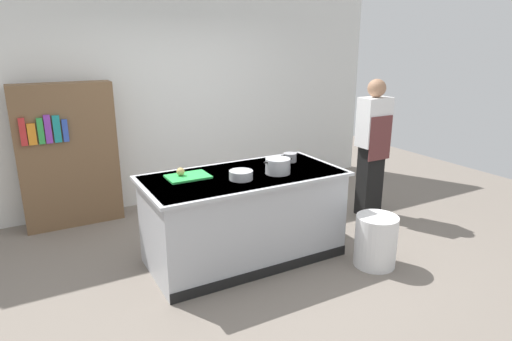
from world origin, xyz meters
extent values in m
plane|color=slate|center=(0.00, 0.00, 0.00)|extent=(10.00, 10.00, 0.00)
cube|color=white|center=(0.00, 2.10, 1.50)|extent=(6.40, 0.12, 3.00)
cube|color=#B7BABF|center=(0.00, 0.00, 0.45)|extent=(1.90, 0.90, 0.90)
cube|color=#B7BABF|center=(0.00, 0.00, 0.89)|extent=(1.98, 0.98, 0.03)
cube|color=black|center=(0.00, -0.46, 0.05)|extent=(1.90, 0.01, 0.10)
cube|color=green|center=(-0.52, 0.16, 0.91)|extent=(0.40, 0.28, 0.02)
sphere|color=tan|center=(-0.57, 0.20, 0.96)|extent=(0.08, 0.08, 0.08)
cylinder|color=#B7BABF|center=(0.31, -0.13, 0.98)|extent=(0.25, 0.25, 0.15)
cube|color=black|center=(0.17, -0.13, 1.03)|extent=(0.04, 0.02, 0.01)
cube|color=black|center=(0.45, -0.13, 1.03)|extent=(0.04, 0.02, 0.01)
cylinder|color=#99999E|center=(0.65, 0.17, 0.95)|extent=(0.14, 0.14, 0.09)
cube|color=black|center=(0.57, 0.17, 0.98)|extent=(0.04, 0.02, 0.01)
cube|color=black|center=(0.74, 0.17, 0.98)|extent=(0.04, 0.02, 0.01)
cylinder|color=#B7BABF|center=(-0.10, -0.13, 0.94)|extent=(0.22, 0.22, 0.09)
cylinder|color=white|center=(1.06, -0.77, 0.26)|extent=(0.41, 0.41, 0.52)
cube|color=black|center=(1.95, 0.28, 0.45)|extent=(0.28, 0.20, 0.90)
cube|color=white|center=(1.95, 0.28, 1.20)|extent=(0.38, 0.24, 0.60)
sphere|color=#A87A5B|center=(1.95, 0.28, 1.61)|extent=(0.22, 0.22, 0.22)
cube|color=brown|center=(1.95, 0.16, 1.02)|extent=(0.34, 0.02, 0.54)
cube|color=brown|center=(-1.39, 1.80, 0.85)|extent=(1.10, 0.28, 1.70)
cube|color=red|center=(-1.83, 1.64, 1.21)|extent=(0.06, 0.03, 0.30)
cube|color=orange|center=(-1.75, 1.64, 1.18)|extent=(0.08, 0.03, 0.24)
cube|color=green|center=(-1.66, 1.64, 1.20)|extent=(0.06, 0.03, 0.29)
cube|color=purple|center=(-1.58, 1.64, 1.22)|extent=(0.07, 0.03, 0.32)
cube|color=teal|center=(-1.49, 1.64, 1.21)|extent=(0.08, 0.03, 0.30)
cube|color=#3351B7|center=(-1.41, 1.64, 1.18)|extent=(0.06, 0.03, 0.25)
camera|label=1|loc=(-1.88, -3.63, 2.16)|focal=30.69mm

